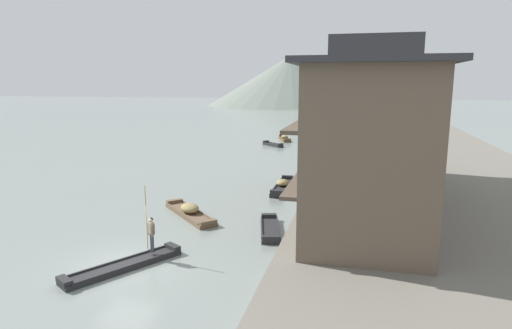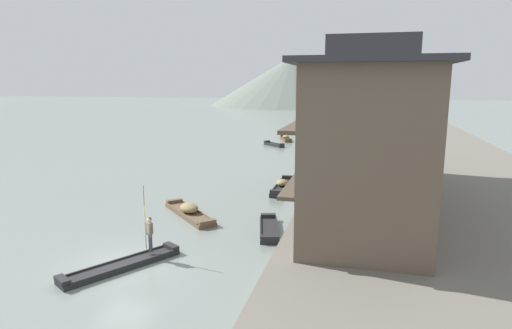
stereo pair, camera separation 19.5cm
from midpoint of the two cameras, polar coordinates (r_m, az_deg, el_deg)
name	(u,v)px [view 2 (the right image)]	position (r m, az deg, el deg)	size (l,w,h in m)	color
ground_plane	(123,265)	(20.69, -16.88, -12.54)	(400.00, 400.00, 0.00)	gray
riverbank_right	(418,158)	(47.13, 20.68, 0.87)	(18.00, 110.00, 0.94)	#6B665B
boat_foreground_poled	(122,265)	(20.28, -17.02, -12.63)	(3.64, 5.11, 0.40)	#232326
boatman_person	(149,230)	(20.48, -13.63, -8.37)	(0.50, 0.40, 3.04)	black
boat_moored_nearest	(269,229)	(23.86, 1.95, -8.51)	(1.88, 4.12, 0.43)	#232326
boat_moored_second	(274,145)	(55.44, 2.48, 2.65)	(3.12, 3.02, 0.51)	#232326
boat_moored_third	(189,212)	(26.77, -8.60, -6.19)	(4.62, 4.59, 0.79)	brown
boat_moored_far	(286,138)	(60.86, 4.06, 3.45)	(2.50, 4.72, 0.78)	brown
boat_midriver_drifting	(282,186)	(32.90, 3.67, -2.87)	(1.04, 5.31, 0.79)	#232326
house_waterfront_nearest	(366,147)	(19.69, 14.61, 2.28)	(6.46, 7.64, 8.74)	brown
house_waterfront_second	(365,131)	(26.15, 14.43, 4.35)	(6.37, 6.02, 8.74)	brown
house_waterfront_tall	(370,121)	(32.98, 14.99, 5.56)	(7.06, 8.34, 8.74)	brown
hill_far_west	(292,81)	(154.67, 4.87, 10.96)	(57.82, 57.82, 17.08)	slate
hill_far_centre	(303,88)	(157.00, 6.26, 10.07)	(63.43, 63.43, 12.36)	#5B6B5B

